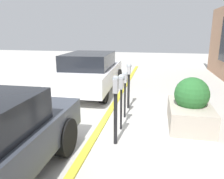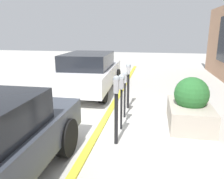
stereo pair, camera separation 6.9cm
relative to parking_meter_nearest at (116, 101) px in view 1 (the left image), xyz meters
The scene contains 8 objects.
ground_plane 1.52m from the parking_meter_nearest, 21.41° to the left, with size 40.00×40.00×0.00m, color beige.
curb_strip 1.54m from the parking_meter_nearest, 24.89° to the left, with size 19.00×0.16×0.04m.
parking_meter_nearest is the anchor object (origin of this frame).
parking_meter_second 0.73m from the parking_meter_nearest, ahead, with size 0.19×0.17×1.37m.
parking_meter_middle 1.50m from the parking_meter_nearest, ahead, with size 0.16×0.14×1.29m.
parking_meter_fourth 2.27m from the parking_meter_nearest, ahead, with size 0.18×0.15×1.40m.
planter_box 2.16m from the parking_meter_nearest, 52.02° to the right, with size 1.59×1.02×1.24m.
parked_car_middle 4.37m from the parking_meter_nearest, 23.74° to the left, with size 4.66×2.05×1.52m.
Camera 1 is at (-5.26, -1.21, 2.31)m, focal length 35.00 mm.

